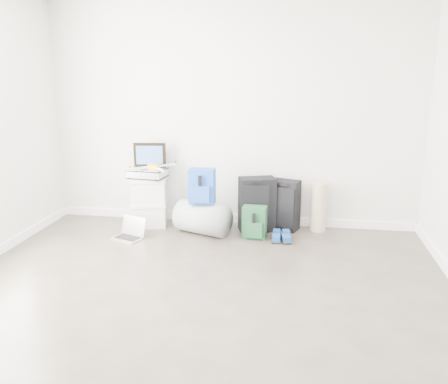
% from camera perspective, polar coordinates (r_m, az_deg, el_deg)
% --- Properties ---
extents(ground, '(5.00, 5.00, 0.00)m').
position_cam_1_polar(ground, '(3.78, -4.73, -15.40)').
color(ground, '#372E28').
rests_on(ground, ground).
extents(room_envelope, '(4.52, 5.02, 2.71)m').
position_cam_1_polar(room_envelope, '(3.29, -5.29, 11.68)').
color(room_envelope, silver).
rests_on(room_envelope, ground).
extents(boxes_stack, '(0.48, 0.42, 0.60)m').
position_cam_1_polar(boxes_stack, '(5.89, -9.00, -1.15)').
color(boxes_stack, silver).
rests_on(boxes_stack, ground).
extents(briefcase, '(0.44, 0.35, 0.12)m').
position_cam_1_polar(briefcase, '(5.81, -9.14, 2.26)').
color(briefcase, '#B2B2B7').
rests_on(briefcase, boxes_stack).
extents(painting, '(0.39, 0.07, 0.29)m').
position_cam_1_polar(painting, '(5.86, -8.93, 4.44)').
color(painting, black).
rests_on(painting, briefcase).
extents(drone, '(0.48, 0.48, 0.05)m').
position_cam_1_polar(drone, '(5.74, -8.48, 3.04)').
color(drone, gold).
rests_on(drone, briefcase).
extents(duffel_bag, '(0.71, 0.58, 0.38)m').
position_cam_1_polar(duffel_bag, '(5.57, -2.56, -3.16)').
color(duffel_bag, gray).
rests_on(duffel_bag, ground).
extents(blue_backpack, '(0.29, 0.21, 0.41)m').
position_cam_1_polar(blue_backpack, '(5.43, -2.67, 0.60)').
color(blue_backpack, '#1C44B7').
rests_on(blue_backpack, duffel_bag).
extents(large_suitcase, '(0.47, 0.38, 0.65)m').
position_cam_1_polar(large_suitcase, '(5.65, 3.96, -1.50)').
color(large_suitcase, black).
rests_on(large_suitcase, ground).
extents(green_backpack, '(0.28, 0.21, 0.37)m').
position_cam_1_polar(green_backpack, '(5.43, 3.68, -3.73)').
color(green_backpack, '#143923').
rests_on(green_backpack, ground).
extents(carry_on, '(0.44, 0.36, 0.60)m').
position_cam_1_polar(carry_on, '(5.73, 7.05, -1.56)').
color(carry_on, black).
rests_on(carry_on, ground).
extents(shoes, '(0.23, 0.26, 0.08)m').
position_cam_1_polar(shoes, '(5.41, 6.87, -5.48)').
color(shoes, black).
rests_on(shoes, ground).
extents(rolled_rug, '(0.19, 0.19, 0.58)m').
position_cam_1_polar(rolled_rug, '(5.75, 11.31, -1.77)').
color(rolled_rug, gray).
rests_on(rolled_rug, ground).
extents(laptop, '(0.39, 0.34, 0.24)m').
position_cam_1_polar(laptop, '(5.57, -11.22, -4.86)').
color(laptop, '#BCBCC1').
rests_on(laptop, ground).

